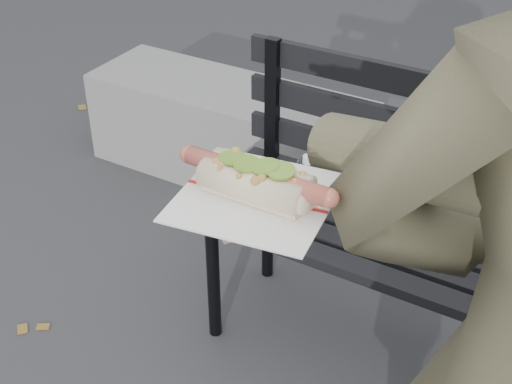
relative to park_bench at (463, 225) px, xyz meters
The scene contains 3 objects.
park_bench is the anchor object (origin of this frame).
concrete_block 1.34m from the park_bench, 151.54° to the left, with size 1.20×0.40×0.40m, color slate.
held_hotdog 1.13m from the park_bench, 82.84° to the right, with size 0.63×0.32×0.20m.
Camera 1 is at (0.28, -0.69, 1.66)m, focal length 50.00 mm.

